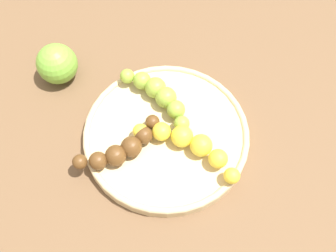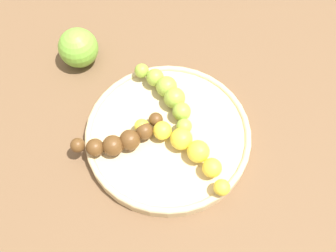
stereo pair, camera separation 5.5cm
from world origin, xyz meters
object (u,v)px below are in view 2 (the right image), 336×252
banana_green (168,94)px  apple_green (78,48)px  banana_yellow (187,148)px  banana_overripe (120,140)px  fruit_bowl (168,134)px

banana_green → apple_green: bearing=115.2°
banana_yellow → banana_overripe: banana_yellow is taller
banana_overripe → apple_green: size_ratio=1.84×
fruit_bowl → banana_overripe: 0.08m
banana_green → banana_overripe: bearing=-164.3°
banana_yellow → banana_green: same height
banana_yellow → banana_green: size_ratio=1.36×
apple_green → banana_overripe: bearing=-53.7°
fruit_bowl → banana_overripe: size_ratio=2.05×
banana_yellow → apple_green: bearing=83.7°
banana_overripe → apple_green: 0.20m
banana_green → fruit_bowl: bearing=-123.6°
fruit_bowl → apple_green: (-0.18, 0.12, 0.02)m
fruit_bowl → banana_overripe: (-0.06, -0.03, 0.02)m
banana_green → banana_overripe: size_ratio=0.90×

